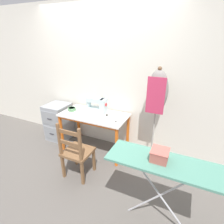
# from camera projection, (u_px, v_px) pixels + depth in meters

# --- Properties ---
(ground_plane) EXTENTS (14.00, 14.00, 0.00)m
(ground_plane) POSITION_uv_depth(u_px,v_px,m) (87.00, 158.00, 3.08)
(ground_plane) COLOR #5B5651
(wall_back) EXTENTS (10.00, 0.05, 2.55)m
(wall_back) POSITION_uv_depth(u_px,v_px,m) (103.00, 79.00, 3.13)
(wall_back) COLOR silver
(wall_back) RESTS_ON ground_plane
(sewing_table) EXTENTS (1.17, 0.60, 0.72)m
(sewing_table) POSITION_uv_depth(u_px,v_px,m) (94.00, 119.00, 3.06)
(sewing_table) COLOR silver
(sewing_table) RESTS_ON ground_plane
(sewing_machine) EXTENTS (0.38, 0.19, 0.29)m
(sewing_machine) POSITION_uv_depth(u_px,v_px,m) (98.00, 106.00, 3.06)
(sewing_machine) COLOR silver
(sewing_machine) RESTS_ON sewing_table
(fabric_bowl) EXTENTS (0.14, 0.14, 0.05)m
(fabric_bowl) POSITION_uv_depth(u_px,v_px,m) (72.00, 109.00, 3.19)
(fabric_bowl) COLOR #56895B
(fabric_bowl) RESTS_ON sewing_table
(scissors) EXTENTS (0.12, 0.08, 0.01)m
(scissors) POSITION_uv_depth(u_px,v_px,m) (117.00, 122.00, 2.75)
(scissors) COLOR silver
(scissors) RESTS_ON sewing_table
(thread_spool_near_machine) EXTENTS (0.04, 0.04, 0.03)m
(thread_spool_near_machine) POSITION_uv_depth(u_px,v_px,m) (107.00, 115.00, 2.98)
(thread_spool_near_machine) COLOR black
(thread_spool_near_machine) RESTS_ON sewing_table
(thread_spool_mid_table) EXTENTS (0.04, 0.04, 0.04)m
(thread_spool_mid_table) POSITION_uv_depth(u_px,v_px,m) (109.00, 115.00, 2.97)
(thread_spool_mid_table) COLOR silver
(thread_spool_mid_table) RESTS_ON sewing_table
(wooden_chair) EXTENTS (0.40, 0.38, 0.90)m
(wooden_chair) POSITION_uv_depth(u_px,v_px,m) (77.00, 152.00, 2.54)
(wooden_chair) COLOR brown
(wooden_chair) RESTS_ON ground_plane
(filing_cabinet) EXTENTS (0.43, 0.47, 0.74)m
(filing_cabinet) POSITION_uv_depth(u_px,v_px,m) (59.00, 122.00, 3.58)
(filing_cabinet) COLOR #93999E
(filing_cabinet) RESTS_ON ground_plane
(dress_form) EXTENTS (0.32, 0.32, 1.59)m
(dress_form) POSITION_uv_depth(u_px,v_px,m) (157.00, 98.00, 2.57)
(dress_form) COLOR #846647
(dress_form) RESTS_ON ground_plane
(ironing_board) EXTENTS (1.13, 0.38, 0.86)m
(ironing_board) POSITION_uv_depth(u_px,v_px,m) (164.00, 166.00, 1.70)
(ironing_board) COLOR #518E7A
(ironing_board) RESTS_ON ground_plane
(storage_box) EXTENTS (0.17, 0.17, 0.11)m
(storage_box) POSITION_uv_depth(u_px,v_px,m) (160.00, 155.00, 1.69)
(storage_box) COLOR #AD564C
(storage_box) RESTS_ON ironing_board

